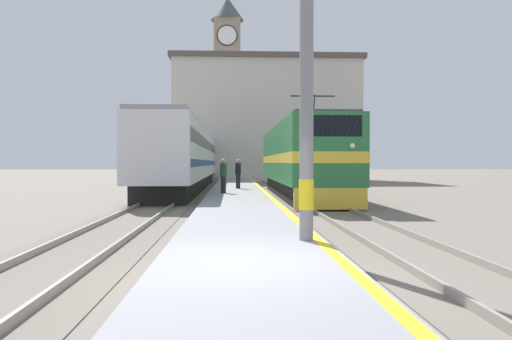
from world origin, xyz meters
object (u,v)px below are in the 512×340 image
object	(u,v)px
catenary_mast	(311,59)
clock_tower	(227,82)
locomotive_train	(300,160)
passenger_train	(196,158)
second_waiting_passenger	(238,173)
person_on_platform	(223,175)

from	to	relation	value
catenary_mast	clock_tower	world-z (taller)	clock_tower
locomotive_train	catenary_mast	world-z (taller)	catenary_mast
catenary_mast	clock_tower	distance (m)	56.52
catenary_mast	clock_tower	bearing A→B (deg)	92.25
locomotive_train	passenger_train	world-z (taller)	locomotive_train
locomotive_train	second_waiting_passenger	world-z (taller)	locomotive_train
locomotive_train	clock_tower	bearing A→B (deg)	96.39
locomotive_train	passenger_train	size ratio (longest dim) A/B	0.37
passenger_train	clock_tower	xyz separation A→B (m)	(2.52, 21.86, 10.24)
locomotive_train	passenger_train	distance (m)	18.15
catenary_mast	locomotive_train	bearing A→B (deg)	82.90
passenger_train	clock_tower	bearing A→B (deg)	83.43
passenger_train	catenary_mast	size ratio (longest dim) A/B	6.53
passenger_train	second_waiting_passenger	size ratio (longest dim) A/B	27.26
locomotive_train	catenary_mast	xyz separation A→B (m)	(-2.14, -17.15, 1.87)
person_on_platform	second_waiting_passenger	distance (m)	4.50
passenger_train	person_on_platform	distance (m)	18.87
person_on_platform	passenger_train	bearing A→B (deg)	98.31
second_waiting_passenger	locomotive_train	bearing A→B (deg)	-37.83
person_on_platform	clock_tower	bearing A→B (deg)	90.29
locomotive_train	clock_tower	world-z (taller)	clock_tower
passenger_train	person_on_platform	bearing A→B (deg)	-81.69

